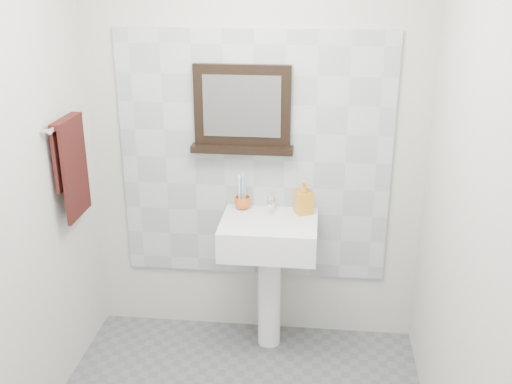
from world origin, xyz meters
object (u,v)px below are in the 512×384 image
Objects in this scene: toothbrush_cup at (243,203)px; hand_towel at (71,160)px; soap_dispenser at (304,197)px; pedestal_sink at (269,248)px; framed_mirror at (242,111)px.

toothbrush_cup is 0.17× the size of hand_towel.
soap_dispenser is (0.36, -0.03, 0.06)m from toothbrush_cup.
toothbrush_cup is at bearing 152.79° from soap_dispenser.
pedestal_sink is 1.75× the size of hand_towel.
pedestal_sink is at bearing 11.17° from hand_towel.
hand_towel is (-1.24, -0.33, 0.29)m from soap_dispenser.
toothbrush_cup is at bearing 139.87° from pedestal_sink.
soap_dispenser reaches higher than toothbrush_cup.
toothbrush_cup is (-0.17, 0.15, 0.22)m from pedestal_sink.
pedestal_sink is at bearing -170.79° from soap_dispenser.
pedestal_sink is 1.21m from hand_towel.
hand_towel reaches higher than soap_dispenser.
framed_mirror is at bearing 133.24° from pedestal_sink.
hand_towel is at bearing -158.07° from toothbrush_cup.
toothbrush_cup is 0.16× the size of framed_mirror.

